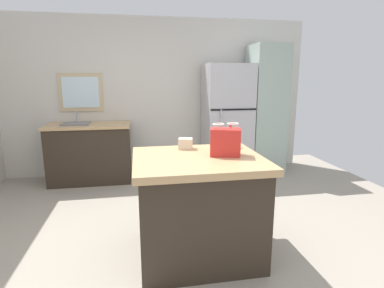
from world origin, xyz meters
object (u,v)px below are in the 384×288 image
object	(u,v)px
kitchen_island	(198,206)
refrigerator	(227,121)
tall_cabinet	(265,111)
small_box	(185,144)
shopping_bag	(225,142)
bottle	(230,137)

from	to	relation	value
kitchen_island	refrigerator	xyz separation A→B (m)	(0.94, 2.28, 0.44)
tall_cabinet	small_box	distance (m)	2.57
tall_cabinet	shopping_bag	size ratio (longest dim) A/B	7.18
kitchen_island	small_box	bearing A→B (deg)	100.65
tall_cabinet	small_box	size ratio (longest dim) A/B	16.11
kitchen_island	refrigerator	world-z (taller)	refrigerator
small_box	bottle	xyz separation A→B (m)	(0.45, 0.01, 0.05)
shopping_bag	tall_cabinet	bearing A→B (deg)	59.22
refrigerator	small_box	bearing A→B (deg)	-116.96
kitchen_island	refrigerator	distance (m)	2.51
refrigerator	tall_cabinet	xyz separation A→B (m)	(0.66, 0.00, 0.15)
refrigerator	shopping_bag	distance (m)	2.38
refrigerator	tall_cabinet	bearing A→B (deg)	0.02
shopping_bag	small_box	xyz separation A→B (m)	(-0.30, 0.31, -0.07)
kitchen_island	tall_cabinet	bearing A→B (deg)	55.00
kitchen_island	small_box	xyz separation A→B (m)	(-0.06, 0.32, 0.51)
kitchen_island	tall_cabinet	world-z (taller)	tall_cabinet
tall_cabinet	small_box	bearing A→B (deg)	-130.18
shopping_bag	bottle	xyz separation A→B (m)	(0.15, 0.32, -0.02)
kitchen_island	shopping_bag	size ratio (longest dim) A/B	3.78
shopping_bag	bottle	distance (m)	0.36
shopping_bag	refrigerator	bearing A→B (deg)	73.00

